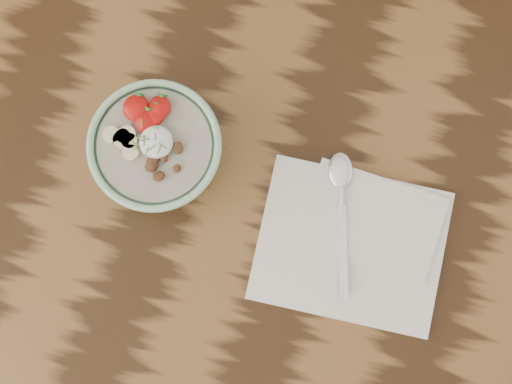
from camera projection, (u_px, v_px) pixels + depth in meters
table at (295, 231)px, 108.08cm from camera, size 160.00×90.00×75.00cm
breakfast_bowl at (158, 150)px, 94.27cm from camera, size 17.37×17.37×11.48cm
napkin at (355, 241)px, 97.93cm from camera, size 26.29×21.69×1.55cm
spoon at (341, 191)px, 97.50cm from camera, size 7.81×19.80×1.05cm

